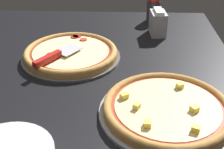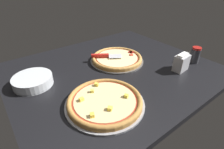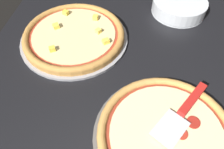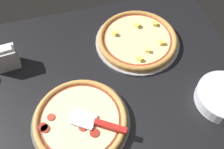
{
  "view_description": "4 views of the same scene",
  "coord_description": "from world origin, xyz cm",
  "views": [
    {
      "loc": [
        98.86,
        13.13,
        56.15
      ],
      "look_at": [
        7.72,
        9.44,
        3.0
      ],
      "focal_mm": 50.0,
      "sensor_mm": 36.0,
      "label": 1
    },
    {
      "loc": [
        62.64,
        81.7,
        58.84
      ],
      "look_at": [
        7.72,
        9.44,
        3.0
      ],
      "focal_mm": 28.0,
      "sensor_mm": 36.0,
      "label": 2
    },
    {
      "loc": [
        -34.51,
        3.37,
        56.16
      ],
      "look_at": [
        7.72,
        9.44,
        3.0
      ],
      "focal_mm": 35.0,
      "sensor_mm": 36.0,
      "label": 3
    },
    {
      "loc": [
        -9.13,
        -51.21,
        95.2
      ],
      "look_at": [
        7.72,
        9.44,
        3.0
      ],
      "focal_mm": 42.0,
      "sensor_mm": 36.0,
      "label": 4
    }
  ],
  "objects": [
    {
      "name": "serving_spatula",
      "position": [
        -1.31,
        -12.72,
        4.75
      ],
      "size": [
        20.73,
        15.79,
        2.0
      ],
      "color": "silver",
      "rests_on": "pizza_front"
    },
    {
      "name": "pizza_pan_back",
      "position": [
        24.95,
        26.18,
        0.5
      ],
      "size": [
        39.95,
        39.95,
        1.0
      ],
      "primitive_type": "cylinder",
      "color": "#939399",
      "rests_on": "ground_plane"
    },
    {
      "name": "plate_stack",
      "position": [
        48.21,
        -13.13,
        2.8
      ],
      "size": [
        22.3,
        22.3,
        5.6
      ],
      "color": "silver",
      "rests_on": "ground_plane"
    },
    {
      "name": "ground_plane",
      "position": [
        0.0,
        0.0,
        -1.8
      ],
      "size": [
        131.08,
        112.44,
        3.6
      ],
      "primitive_type": "cube",
      "color": "black"
    },
    {
      "name": "pizza_front",
      "position": [
        -9.53,
        -7.32,
        2.43
      ],
      "size": [
        36.22,
        36.22,
        2.94
      ],
      "color": "#C68E47",
      "rests_on": "pizza_pan_front"
    },
    {
      "name": "pizza_pan_front",
      "position": [
        -9.51,
        -7.31,
        0.5
      ],
      "size": [
        38.53,
        38.53,
        1.0
      ],
      "primitive_type": "cylinder",
      "color": "#565451",
      "rests_on": "ground_plane"
    },
    {
      "name": "pizza_back",
      "position": [
        24.96,
        26.17,
        2.34
      ],
      "size": [
        37.56,
        37.56,
        3.59
      ],
      "color": "#B77F3D",
      "rests_on": "pizza_pan_back"
    }
  ]
}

